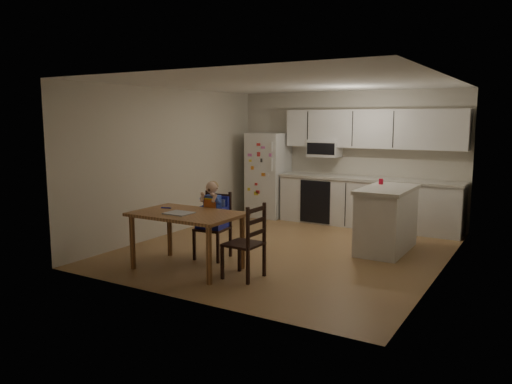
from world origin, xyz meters
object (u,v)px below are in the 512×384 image
at_px(kitchen_island, 387,219).
at_px(red_cup, 381,181).
at_px(refrigerator, 268,175).
at_px(chair_booster, 214,212).
at_px(chair_side, 250,237).
at_px(dining_table, 187,220).

distance_m(kitchen_island, red_cup, 0.64).
xyz_separation_m(refrigerator, red_cup, (2.67, -1.14, 0.16)).
height_order(kitchen_island, chair_booster, chair_booster).
relative_size(red_cup, chair_booster, 0.08).
relative_size(chair_booster, chair_side, 1.18).
xyz_separation_m(kitchen_island, dining_table, (-2.01, -2.26, 0.17)).
height_order(refrigerator, chair_side, refrigerator).
height_order(refrigerator, dining_table, refrigerator).
relative_size(red_cup, dining_table, 0.06).
bearing_deg(red_cup, dining_table, -125.25).
distance_m(dining_table, chair_booster, 0.62).
xyz_separation_m(red_cup, chair_booster, (-1.82, -1.95, -0.34)).
xyz_separation_m(dining_table, chair_booster, (-0.01, 0.62, 0.02)).
distance_m(refrigerator, chair_side, 4.09).
height_order(kitchen_island, dining_table, kitchen_island).
bearing_deg(chair_booster, refrigerator, 98.94).
bearing_deg(dining_table, kitchen_island, 48.27).
bearing_deg(red_cup, kitchen_island, -57.25).
xyz_separation_m(dining_table, chair_side, (0.94, 0.05, -0.12)).
height_order(refrigerator, kitchen_island, refrigerator).
distance_m(kitchen_island, dining_table, 3.03).
bearing_deg(red_cup, chair_booster, -133.00).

